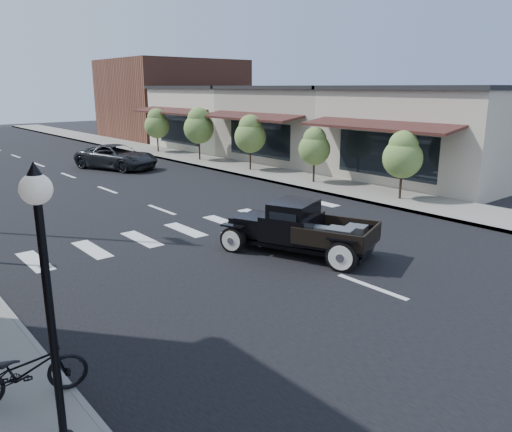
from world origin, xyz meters
TOP-DOWN VIEW (x-y plane):
  - ground at (0.00, 0.00)m, footprint 120.00×120.00m
  - road at (0.00, 15.00)m, footprint 14.00×80.00m
  - road_markings at (0.00, 10.00)m, footprint 12.00×60.00m
  - sidewalk_right at (8.50, 15.00)m, footprint 3.00×80.00m
  - storefront_near at (15.00, 4.00)m, footprint 10.00×9.00m
  - storefront_mid at (15.00, 13.00)m, footprint 10.00×9.00m
  - storefront_far at (15.00, 22.00)m, footprint 10.00×9.00m
  - far_building_right at (15.50, 32.00)m, footprint 11.00×10.00m
  - lamp_post_a at (-7.60, -4.00)m, footprint 0.36×0.36m
  - small_tree_a at (8.30, 1.94)m, footprint 1.61×1.61m
  - small_tree_b at (8.30, 6.85)m, footprint 1.52×1.52m
  - small_tree_c at (8.30, 11.72)m, footprint 1.74×1.74m
  - small_tree_d at (8.30, 16.81)m, footprint 1.88×1.88m
  - small_tree_e at (8.30, 22.14)m, footprint 1.75×1.75m
  - hotrod_pickup at (0.45, -0.11)m, footprint 3.59×4.91m
  - second_car at (3.04, 17.48)m, footprint 3.97×5.50m
  - motorcycle at (-7.63, -2.57)m, footprint 1.83×0.99m

SIDE VIEW (x-z plane):
  - ground at x=0.00m, z-range 0.00..0.00m
  - road_markings at x=0.00m, z-range -0.03..0.03m
  - road at x=0.00m, z-range 0.00..0.02m
  - sidewalk_right at x=8.50m, z-range 0.00..0.15m
  - motorcycle at x=-7.63m, z-range 0.15..1.06m
  - second_car at x=3.04m, z-range 0.00..1.39m
  - hotrod_pickup at x=0.45m, z-range 0.00..1.54m
  - small_tree_b at x=8.30m, z-range 0.15..2.69m
  - small_tree_a at x=8.30m, z-range 0.15..2.84m
  - small_tree_c at x=8.30m, z-range 0.15..3.06m
  - small_tree_e at x=8.30m, z-range 0.15..3.06m
  - small_tree_d at x=8.30m, z-range 0.15..3.29m
  - lamp_post_a at x=-7.60m, z-range 0.15..3.84m
  - storefront_near at x=15.00m, z-range 0.00..4.50m
  - storefront_mid at x=15.00m, z-range 0.00..4.50m
  - storefront_far at x=15.00m, z-range 0.00..4.50m
  - far_building_right at x=15.50m, z-range 0.00..7.00m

